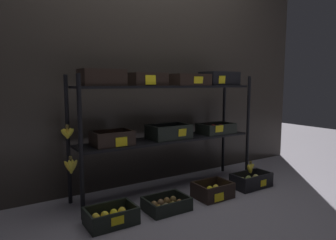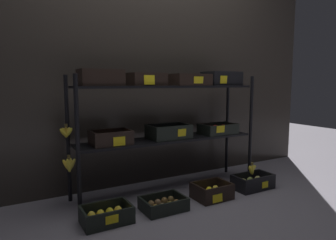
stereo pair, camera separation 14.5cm
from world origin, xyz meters
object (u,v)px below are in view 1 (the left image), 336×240
at_px(crate_ground_lemon, 111,217).
at_px(crate_ground_pear, 251,181).
at_px(crate_ground_kiwi, 167,205).
at_px(banana_bunch_loose, 250,168).
at_px(crate_ground_center_lemon, 213,192).
at_px(display_rack, 170,110).

height_order(crate_ground_lemon, crate_ground_pear, crate_ground_pear).
bearing_deg(crate_ground_kiwi, banana_bunch_loose, 0.42).
xyz_separation_m(crate_ground_lemon, crate_ground_pear, (1.41, -0.00, 0.01)).
relative_size(crate_ground_lemon, crate_ground_center_lemon, 1.12).
relative_size(crate_ground_kiwi, crate_ground_pear, 0.89).
xyz_separation_m(crate_ground_kiwi, banana_bunch_loose, (0.94, 0.01, 0.15)).
distance_m(display_rack, crate_ground_center_lemon, 0.81).
bearing_deg(crate_ground_kiwi, crate_ground_center_lemon, 0.46).
xyz_separation_m(display_rack, crate_ground_pear, (0.70, -0.35, -0.69)).
xyz_separation_m(display_rack, crate_ground_lemon, (-0.72, -0.35, -0.70)).
bearing_deg(crate_ground_pear, display_rack, 153.05).
distance_m(display_rack, crate_ground_kiwi, 0.84).
distance_m(display_rack, crate_ground_lemon, 1.06).
xyz_separation_m(crate_ground_lemon, banana_bunch_loose, (1.40, 0.00, 0.14)).
bearing_deg(crate_ground_pear, crate_ground_kiwi, -179.63).
bearing_deg(crate_ground_lemon, display_rack, 26.21).
relative_size(crate_ground_center_lemon, banana_bunch_loose, 2.51).
relative_size(display_rack, crate_ground_center_lemon, 5.84).
xyz_separation_m(crate_ground_lemon, crate_ground_center_lemon, (0.93, -0.00, 0.00)).
distance_m(crate_ground_lemon, crate_ground_kiwi, 0.46).
height_order(crate_ground_lemon, crate_ground_kiwi, crate_ground_lemon).
xyz_separation_m(display_rack, crate_ground_center_lemon, (0.21, -0.36, -0.70)).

